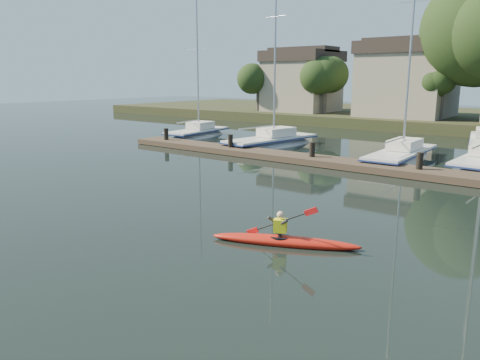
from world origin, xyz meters
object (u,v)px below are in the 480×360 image
Objects in this scene: dock at (361,166)px; sailboat_2 at (401,164)px; kayak at (284,239)px; sailboat_1 at (271,150)px; sailboat_0 at (198,140)px.

sailboat_2 reaches higher than dock.
kayak is 0.28× the size of sailboat_1.
sailboat_2 is at bearing 73.95° from kayak.
kayak is 0.28× the size of sailboat_2.
sailboat_0 is 0.80× the size of sailboat_1.
dock is 2.79× the size of sailboat_0.
dock is 3.89m from sailboat_2.
sailboat_2 reaches higher than sailboat_1.
sailboat_1 is (7.80, -0.71, -0.01)m from sailboat_0.
sailboat_1 is at bearing -12.26° from sailboat_0.
kayak is at bearing -76.27° from dock.
dock is at bearing -103.37° from sailboat_2.
sailboat_0 is (-16.29, 4.66, -0.40)m from dock.
kayak is 19.84m from sailboat_1.
kayak is 12.59m from dock.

